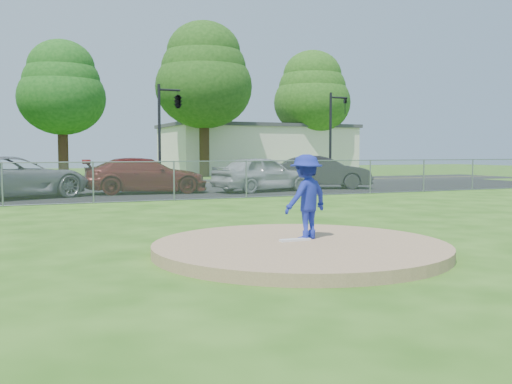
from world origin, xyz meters
TOP-DOWN VIEW (x-y plane):
  - ground at (0.00, 10.00)m, footprint 120.00×120.00m
  - pitchers_mound at (0.00, 0.00)m, footprint 5.40×5.40m
  - pitching_rubber at (0.00, 0.20)m, footprint 0.60×0.15m
  - chain_link_fence at (0.00, 12.00)m, footprint 40.00×0.06m
  - parking_lot at (0.00, 16.50)m, footprint 50.00×8.00m
  - street at (0.00, 24.00)m, footprint 60.00×7.00m
  - commercial_building at (16.00, 38.00)m, footprint 16.40×9.40m
  - tree_center at (-1.00, 34.00)m, footprint 6.16×6.16m
  - tree_right at (9.00, 32.00)m, footprint 7.28×7.28m
  - tree_far_right at (20.00, 35.00)m, footprint 6.72×6.72m
  - traffic_signal_center at (3.97, 22.00)m, footprint 1.42×2.48m
  - traffic_signal_right at (14.24, 22.00)m, footprint 1.28×0.20m
  - pitcher at (0.31, 0.34)m, footprint 1.18×0.92m
  - parked_car_gray at (-4.64, 15.49)m, footprint 6.65×4.99m
  - parked_car_darkred at (0.88, 16.26)m, footprint 5.70×2.85m
  - parked_car_pearl at (6.16, 15.23)m, footprint 5.21×3.02m
  - parked_car_charcoal at (9.80, 16.04)m, footprint 5.34×3.44m

SIDE VIEW (x-z plane):
  - ground at x=0.00m, z-range 0.00..0.00m
  - street at x=0.00m, z-range 0.00..0.01m
  - parking_lot at x=0.00m, z-range 0.00..0.01m
  - pitchers_mound at x=0.00m, z-range 0.00..0.20m
  - pitching_rubber at x=0.00m, z-range 0.20..0.24m
  - chain_link_fence at x=0.00m, z-range 0.00..1.50m
  - parked_car_darkred at x=0.88m, z-range 0.01..1.60m
  - parked_car_charcoal at x=9.80m, z-range 0.01..1.67m
  - parked_car_pearl at x=6.16m, z-range 0.01..1.68m
  - parked_car_gray at x=-4.64m, z-range 0.01..1.69m
  - pitcher at x=0.31m, z-range 0.20..1.81m
  - commercial_building at x=16.00m, z-range 0.01..4.31m
  - traffic_signal_right at x=14.24m, z-range 0.56..6.16m
  - traffic_signal_center at x=3.97m, z-range 1.81..7.41m
  - tree_center at x=-1.00m, z-range 1.55..11.39m
  - tree_far_right at x=20.00m, z-range 1.69..12.43m
  - tree_right at x=9.00m, z-range 1.83..13.47m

